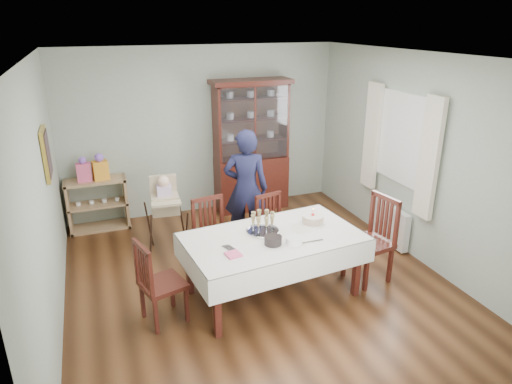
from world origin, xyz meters
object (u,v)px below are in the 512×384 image
champagne_tray (263,226)px  gift_bag_pink (84,170)px  china_cabinet (251,144)px  chair_far_right (275,243)px  chair_end_left (162,297)px  gift_bag_orange (100,168)px  chair_end_right (369,256)px  dining_table (273,265)px  sideboard (98,204)px  chair_far_left (215,252)px  woman (246,189)px  high_chair (167,222)px  birthday_cake (313,220)px

champagne_tray → gift_bag_pink: bearing=127.5°
china_cabinet → chair_far_right: size_ratio=2.35×
china_cabinet → chair_far_right: 2.12m
chair_end_left → champagne_tray: (1.23, 0.20, 0.55)m
chair_far_right → champagne_tray: (-0.39, -0.56, 0.56)m
gift_bag_orange → chair_end_right: bearing=-42.2°
champagne_tray → gift_bag_pink: size_ratio=1.02×
dining_table → gift_bag_pink: size_ratio=5.54×
sideboard → chair_far_left: (1.32, -1.93, -0.11)m
chair_far_right → chair_end_right: 1.22m
dining_table → chair_end_right: bearing=-4.4°
chair_far_left → champagne_tray: size_ratio=2.55×
sideboard → woman: (1.96, -1.29, 0.45)m
china_cabinet → high_chair: bearing=-146.8°
chair_far_right → gift_bag_orange: size_ratio=2.27×
high_chair → china_cabinet: bearing=38.0°
gift_bag_orange → birthday_cake: bearing=-47.0°
chair_end_left → chair_end_right: 2.55m
chair_far_left → woman: woman is taller
woman → gift_bag_pink: (-2.10, 1.27, 0.12)m
china_cabinet → champagne_tray: size_ratio=5.64×
chair_far_right → chair_end_left: 1.79m
sideboard → woman: woman is taller
china_cabinet → high_chair: size_ratio=1.96×
sideboard → birthday_cake: 3.48m
dining_table → high_chair: high_chair is taller
chair_end_left → champagne_tray: champagne_tray is taller
gift_bag_orange → chair_far_left: bearing=-57.5°
gift_bag_orange → gift_bag_pink: bearing=180.0°
chair_end_left → gift_bag_pink: 2.83m
high_chair → woman: bearing=-5.6°
dining_table → china_cabinet: 2.79m
chair_far_left → china_cabinet: bearing=50.0°
chair_far_left → chair_end_right: chair_end_right is taller
china_cabinet → champagne_tray: (-0.75, -2.46, -0.29)m
sideboard → champagne_tray: size_ratio=2.33×
sideboard → gift_bag_pink: bearing=-171.6°
sideboard → gift_bag_orange: (0.10, -0.02, 0.58)m
chair_end_left → high_chair: 1.63m
chair_far_right → champagne_tray: size_ratio=2.40×
chair_end_left → dining_table: bearing=-102.8°
sideboard → gift_bag_orange: 0.59m
dining_table → china_cabinet: (0.67, 2.60, 0.74)m
dining_table → gift_bag_orange: 3.18m
dining_table → chair_end_right: (1.25, -0.10, -0.07)m
birthday_cake → chair_far_right: bearing=114.1°
sideboard → champagne_tray: champagne_tray is taller
china_cabinet → chair_far_left: china_cabinet is taller
sideboard → chair_far_right: size_ratio=0.97×
chair_end_right → woman: (-1.11, 1.43, 0.53)m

